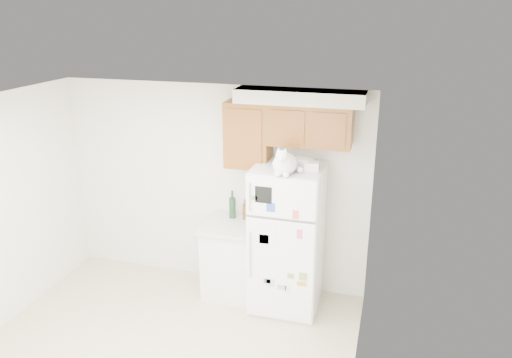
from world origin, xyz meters
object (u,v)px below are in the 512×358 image
at_px(storage_box_front, 312,166).
at_px(bottle_amber, 245,209).
at_px(refrigerator, 287,238).
at_px(cat, 284,163).
at_px(base_counter, 232,258).
at_px(bottle_green, 232,204).
at_px(storage_box_back, 303,163).

bearing_deg(storage_box_front, bottle_amber, 155.41).
distance_m(refrigerator, cat, 1.00).
distance_m(storage_box_front, bottle_amber, 1.12).
relative_size(refrigerator, base_counter, 1.85).
height_order(bottle_green, bottle_amber, bottle_green).
relative_size(cat, storage_box_front, 3.03).
bearing_deg(bottle_amber, refrigerator, -23.16).
xyz_separation_m(base_counter, bottle_amber, (0.12, 0.17, 0.59)).
bearing_deg(storage_box_front, storage_box_back, 135.98).
height_order(refrigerator, storage_box_front, storage_box_front).
bearing_deg(cat, storage_box_front, 38.98).
xyz_separation_m(storage_box_front, bottle_amber, (-0.83, 0.29, -0.70)).
bearing_deg(bottle_green, refrigerator, -18.62).
xyz_separation_m(base_counter, storage_box_back, (0.84, -0.04, 1.29)).
distance_m(refrigerator, base_counter, 0.79).
distance_m(storage_box_back, bottle_green, 1.12).
distance_m(refrigerator, storage_box_back, 0.91).
relative_size(refrigerator, storage_box_front, 11.33).
height_order(storage_box_back, bottle_amber, storage_box_back).
distance_m(bottle_green, bottle_amber, 0.16).
xyz_separation_m(cat, bottle_green, (-0.74, 0.50, -0.73)).
xyz_separation_m(cat, storage_box_back, (0.15, 0.29, -0.07)).
height_order(refrigerator, base_counter, refrigerator).
bearing_deg(bottle_amber, cat, -40.52).
bearing_deg(cat, bottle_amber, 139.48).
bearing_deg(bottle_amber, storage_box_back, -16.14).
bearing_deg(bottle_green, storage_box_back, -13.44).
distance_m(refrigerator, bottle_green, 0.81).
distance_m(refrigerator, storage_box_front, 0.93).
height_order(cat, storage_box_back, cat).
xyz_separation_m(base_counter, cat, (0.70, -0.32, 1.36)).
bearing_deg(refrigerator, storage_box_back, 12.70).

